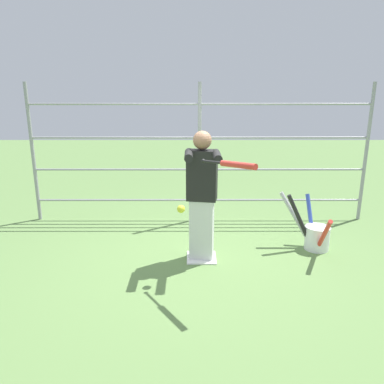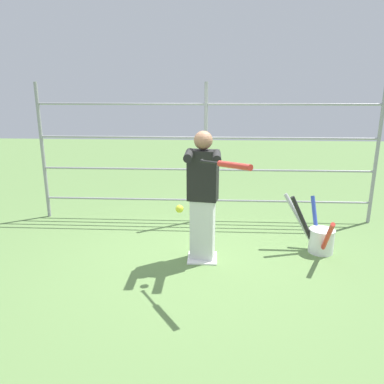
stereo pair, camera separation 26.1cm
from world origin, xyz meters
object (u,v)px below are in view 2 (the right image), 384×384
at_px(batter, 203,193).
at_px(baseball_bat_swinging, 230,165).
at_px(softball_in_flight, 180,209).
at_px(bat_bucket, 319,237).

height_order(batter, baseball_bat_swinging, batter).
distance_m(batter, softball_in_flight, 0.57).
relative_size(batter, baseball_bat_swinging, 2.45).
relative_size(baseball_bat_swinging, softball_in_flight, 7.48).
xyz_separation_m(softball_in_flight, bat_bucket, (-1.92, -0.84, -0.67)).
bearing_deg(softball_in_flight, baseball_bat_swinging, 147.68).
distance_m(softball_in_flight, bat_bucket, 2.20).
bearing_deg(baseball_bat_swinging, softball_in_flight, -32.32).
distance_m(batter, bat_bucket, 1.84).
bearing_deg(baseball_bat_swinging, batter, -70.70).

